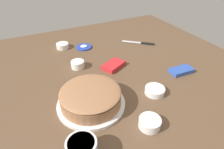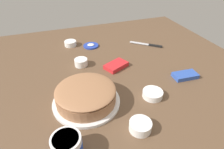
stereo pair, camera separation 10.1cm
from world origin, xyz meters
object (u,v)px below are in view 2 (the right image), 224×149
Objects in this scene: spreading_knife at (149,45)px; sprinkle_bowl_rainbow at (70,43)px; frosted_cake at (86,96)px; candy_box_upper at (116,65)px; sprinkle_bowl_blue at (140,126)px; frosting_tub at (67,145)px; sprinkle_bowl_yellow at (153,94)px; frosting_tub_lid at (91,46)px; candy_box_lower at (185,75)px; sprinkle_bowl_green at (81,62)px.

sprinkle_bowl_rainbow is at bearing 160.79° from spreading_knife.
frosted_cake is 0.34m from candy_box_upper.
sprinkle_bowl_blue is (-0.39, -0.66, 0.01)m from spreading_knife.
frosting_tub reaches higher than spreading_knife.
spreading_knife is 0.56m from sprinkle_bowl_yellow.
candy_box_lower is (0.40, -0.54, 0.01)m from frosting_tub_lid.
sprinkle_bowl_rainbow is at bearing 87.59° from frosted_cake.
frosting_tub is 0.72m from candy_box_lower.
frosting_tub_lid is at bearing 77.56° from candy_box_upper.
frosting_tub_lid is 1.20× the size of sprinkle_bowl_blue.
candy_box_lower is at bearing -53.69° from frosting_tub_lid.
sprinkle_bowl_rainbow is (-0.54, 0.19, 0.01)m from spreading_knife.
sprinkle_bowl_blue is at bearing -77.54° from sprinkle_bowl_green.
spreading_knife is at bearing 93.64° from candy_box_lower.
spreading_knife is at bearing 63.40° from sprinkle_bowl_yellow.
sprinkle_bowl_yellow is 0.26m from candy_box_lower.
sprinkle_bowl_blue is at bearing -132.32° from sprinkle_bowl_yellow.
frosted_cake is at bearing -92.41° from sprinkle_bowl_rainbow.
frosting_tub is at bearing -152.60° from candy_box_upper.
candy_box_lower is (0.52, -0.31, -0.01)m from sprinkle_bowl_green.
sprinkle_bowl_blue reaches higher than spreading_knife.
sprinkle_bowl_green is at bearing 82.46° from frosted_cake.
frosting_tub_lid is 1.38× the size of sprinkle_bowl_green.
sprinkle_bowl_green reaches higher than frosting_tub_lid.
candy_box_upper is at bearing -148.89° from spreading_knife.
candy_box_upper is at bearing 149.34° from candy_box_lower.
candy_box_upper is (-0.07, 0.30, -0.00)m from sprinkle_bowl_yellow.
frosting_tub is 1.38× the size of sprinkle_bowl_green.
spreading_knife is 0.77m from sprinkle_bowl_blue.
frosted_cake reaches higher than sprinkle_bowl_rainbow.
frosting_tub_lid is 0.81× the size of candy_box_lower.
frosted_cake is 0.63m from sprinkle_bowl_rainbow.
sprinkle_bowl_rainbow is at bearing 135.20° from candy_box_lower.
sprinkle_bowl_green is at bearing 102.46° from sprinkle_bowl_blue.
sprinkle_bowl_blue is 0.46m from candy_box_lower.
sprinkle_bowl_blue reaches higher than sprinkle_bowl_yellow.
frosting_tub_lid is at bearing 70.42° from frosting_tub.
frosting_tub_lid is 0.15m from sprinkle_bowl_rainbow.
frosting_tub is 0.29m from sprinkle_bowl_blue.
frosted_cake reaches higher than sprinkle_bowl_yellow.
sprinkle_bowl_yellow reaches higher than candy_box_lower.
sprinkle_bowl_green is (0.16, 0.56, -0.02)m from frosting_tub.
sprinkle_bowl_yellow is at bearing -116.60° from spreading_knife.
candy_box_upper is (0.36, 0.47, -0.03)m from frosting_tub.
frosted_cake is at bearing -159.82° from candy_box_upper.
candy_box_lower is (0.68, 0.25, -0.03)m from frosting_tub.
frosting_tub_lid is at bearing 73.95° from frosted_cake.
sprinkle_bowl_rainbow is 0.63× the size of candy_box_lower.
frosting_tub reaches higher than sprinkle_bowl_blue.
frosting_tub is 1.11× the size of sprinkle_bowl_yellow.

